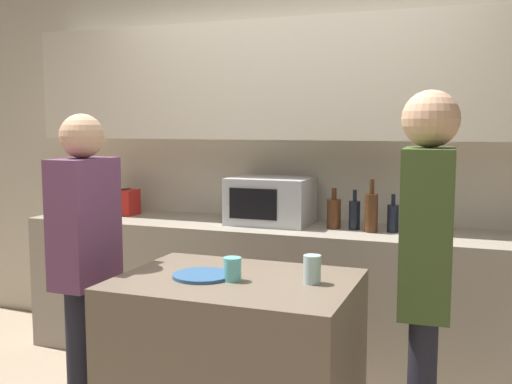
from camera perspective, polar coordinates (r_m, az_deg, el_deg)
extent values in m
cube|color=beige|center=(4.07, 4.91, 3.66)|extent=(6.40, 0.08, 2.70)
cube|color=beige|center=(3.89, 4.17, 10.54)|extent=(3.74, 0.32, 0.75)
cube|color=gray|center=(3.89, 3.38, -9.89)|extent=(3.60, 0.62, 0.91)
cube|color=brown|center=(2.76, -1.90, -17.14)|extent=(1.02, 0.74, 0.88)
cube|color=#B7BABC|center=(3.87, 1.41, -0.83)|extent=(0.52, 0.38, 0.30)
cube|color=black|center=(3.70, -0.31, -1.15)|extent=(0.31, 0.01, 0.19)
cube|color=#B21E19|center=(4.38, -12.91, -0.92)|extent=(0.26, 0.16, 0.18)
cube|color=black|center=(4.40, -13.49, 0.30)|extent=(0.02, 0.11, 0.01)
cube|color=black|center=(4.34, -12.39, 0.25)|extent=(0.02, 0.11, 0.01)
cylinder|color=#472814|center=(3.72, 7.42, -2.08)|extent=(0.09, 0.09, 0.18)
cylinder|color=#472814|center=(3.70, 7.45, -0.15)|extent=(0.03, 0.03, 0.07)
cylinder|color=black|center=(3.70, 9.36, -2.20)|extent=(0.07, 0.07, 0.18)
cylinder|color=black|center=(3.68, 9.39, -0.32)|extent=(0.02, 0.02, 0.07)
cylinder|color=#472814|center=(3.62, 10.93, -1.99)|extent=(0.08, 0.08, 0.23)
cylinder|color=#472814|center=(3.60, 10.98, 0.51)|extent=(0.03, 0.03, 0.09)
cylinder|color=black|center=(3.66, 12.90, -2.48)|extent=(0.07, 0.07, 0.16)
cylinder|color=black|center=(3.64, 12.95, -0.70)|extent=(0.02, 0.02, 0.06)
cylinder|color=silver|center=(3.56, 14.47, -2.41)|extent=(0.08, 0.08, 0.21)
cylinder|color=silver|center=(3.54, 14.54, -0.12)|extent=(0.03, 0.03, 0.08)
cylinder|color=#2D5684|center=(2.64, -5.14, -7.93)|extent=(0.26, 0.26, 0.01)
cylinder|color=#A8C7C9|center=(2.53, 5.37, -7.34)|extent=(0.07, 0.07, 0.12)
cylinder|color=#64C5C8|center=(2.56, -2.27, -7.35)|extent=(0.08, 0.08, 0.10)
cube|color=#3B4E24|center=(2.42, 15.99, -3.59)|extent=(0.21, 0.35, 0.64)
sphere|color=tan|center=(2.38, 16.31, 6.70)|extent=(0.22, 0.22, 0.22)
cylinder|color=black|center=(3.22, -14.72, -14.89)|extent=(0.11, 0.11, 0.77)
cylinder|color=black|center=(3.10, -16.54, -15.78)|extent=(0.11, 0.11, 0.77)
cube|color=#673A5C|center=(2.97, -16.01, -2.80)|extent=(0.20, 0.34, 0.61)
sphere|color=tan|center=(2.94, -16.26, 5.14)|extent=(0.21, 0.21, 0.21)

